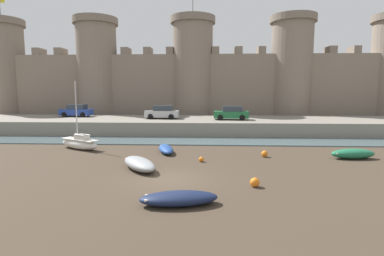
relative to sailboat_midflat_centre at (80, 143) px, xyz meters
name	(u,v)px	position (x,y,z in m)	size (l,w,h in m)	color
ground_plane	(170,179)	(9.02, -8.51, -0.56)	(160.00, 160.00, 0.00)	#423528
water_channel	(185,141)	(9.02, 4.36, -0.51)	(80.00, 4.50, 0.10)	slate
quay_road	(189,125)	(9.02, 11.61, 0.26)	(71.98, 10.00, 1.63)	gray
castle	(193,77)	(9.02, 21.48, 6.56)	(66.77, 6.79, 19.11)	gray
sailboat_midflat_centre	(80,143)	(0.00, 0.00, 0.00)	(4.43, 3.15, 5.97)	silver
rowboat_near_channel_right	(353,154)	(22.29, -2.60, -0.16)	(3.43, 1.48, 0.77)	#1E6B47
rowboat_near_channel_left	(139,164)	(6.73, -6.42, -0.16)	(3.37, 4.00, 0.77)	gray
rowboat_foreground_centre	(166,149)	(7.78, -1.08, -0.24)	(1.97, 3.48, 0.61)	#234793
rowboat_foreground_right	(179,198)	(9.89, -12.37, -0.23)	(3.77, 1.95, 0.61)	#141E3D
mooring_buoy_near_channel	(201,159)	(10.79, -4.14, -0.37)	(0.37, 0.37, 0.37)	orange
mooring_buoy_mid_mud	(264,154)	(15.69, -2.34, -0.31)	(0.50, 0.50, 0.50)	orange
mooring_buoy_off_centre	(255,182)	(13.77, -9.66, -0.30)	(0.52, 0.52, 0.52)	orange
car_quay_centre_west	(162,112)	(5.68, 11.35, 1.85)	(4.16, 1.99, 1.62)	#B2B5B7
car_quay_east	(77,111)	(-6.21, 13.70, 1.85)	(4.16, 1.99, 1.62)	#263F99
car_quay_centre_east	(231,113)	(14.14, 10.52, 1.85)	(4.16, 1.99, 1.62)	#1E6638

